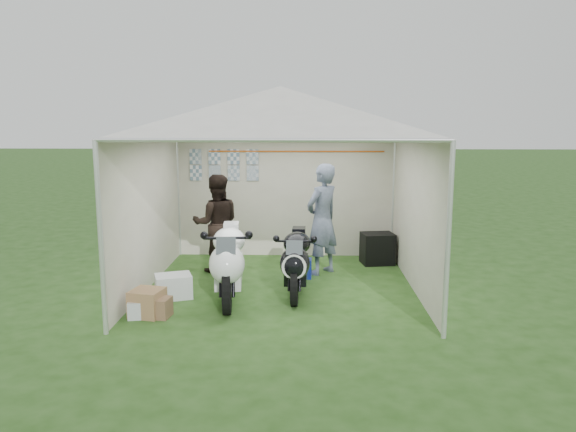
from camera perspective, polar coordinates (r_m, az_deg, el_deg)
name	(u,v)px	position (r m, az deg, el deg)	size (l,w,h in m)	color
ground	(281,286)	(8.67, -0.75, -7.15)	(80.00, 80.00, 0.00)	#244915
canopy_tent	(280,116)	(8.33, -0.78, 10.13)	(5.66, 5.66, 3.00)	silver
motorcycle_white	(229,260)	(7.97, -6.03, -4.44)	(0.58, 2.10, 1.03)	black
motorcycle_black	(296,260)	(8.19, 0.86, -4.46)	(0.45, 1.86, 0.91)	black
paddock_stand	(299,268)	(9.10, 1.11, -5.32)	(0.41, 0.25, 0.31)	#1E32CB
person_dark_jacket	(217,223)	(9.40, -7.27, -0.75)	(0.80, 0.62, 1.64)	black
person_blue_jacket	(322,219)	(9.20, 3.50, -0.33)	(0.67, 0.44, 1.82)	slate
equipment_box	(377,248)	(10.05, 9.07, -3.28)	(0.55, 0.44, 0.55)	black
crate_0	(173,286)	(8.27, -11.56, -7.00)	(0.50, 0.39, 0.33)	silver
crate_1	(147,303)	(7.61, -14.10, -8.53)	(0.39, 0.39, 0.35)	olive
crate_2	(141,309)	(7.59, -14.74, -9.10)	(0.31, 0.26, 0.23)	silver
crate_3	(155,307)	(7.55, -13.32, -9.01)	(0.38, 0.27, 0.25)	brown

